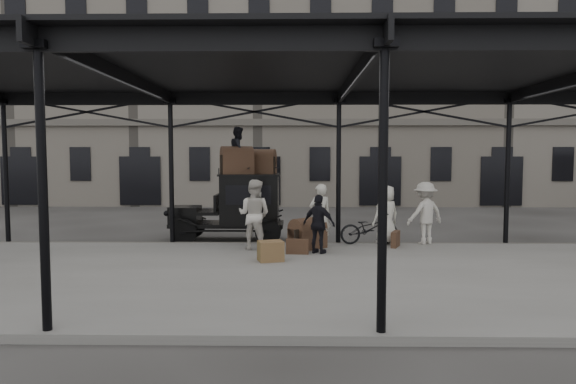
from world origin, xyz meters
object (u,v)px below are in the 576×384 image
bicycle (369,228)px  steamer_trunk_roof_near (237,162)px  steamer_trunk_platform (308,236)px  taxi (241,204)px  porter_official (319,224)px  porter_left (320,216)px

bicycle → steamer_trunk_roof_near: (-4.03, 1.03, 1.93)m
steamer_trunk_roof_near → steamer_trunk_platform: bearing=-58.4°
taxi → porter_official: (2.39, -2.78, -0.27)m
porter_official → bicycle: bearing=-105.9°
porter_left → steamer_trunk_roof_near: (-2.55, 1.60, 1.49)m
porter_official → steamer_trunk_roof_near: 3.89m
porter_left → bicycle: bearing=179.4°
taxi → porter_official: size_ratio=2.32×
porter_left → steamer_trunk_roof_near: 3.36m
porter_official → porter_left: bearing=-64.3°
steamer_trunk_platform → taxi: bearing=92.1°
steamer_trunk_platform → porter_official: bearing=-111.5°
porter_official → bicycle: (1.56, 1.51, -0.33)m
taxi → porter_left: 3.09m
taxi → steamer_trunk_platform: bearing=-44.5°
taxi → steamer_trunk_platform: (2.11, -2.08, -0.69)m
steamer_trunk_roof_near → porter_left: bearing=-50.7°
taxi → steamer_trunk_roof_near: size_ratio=3.71×
steamer_trunk_roof_near → steamer_trunk_platform: steamer_trunk_roof_near is taller
bicycle → steamer_trunk_roof_near: steamer_trunk_roof_near is taller
bicycle → porter_official: bearing=124.6°
porter_official → bicycle: size_ratio=0.90×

